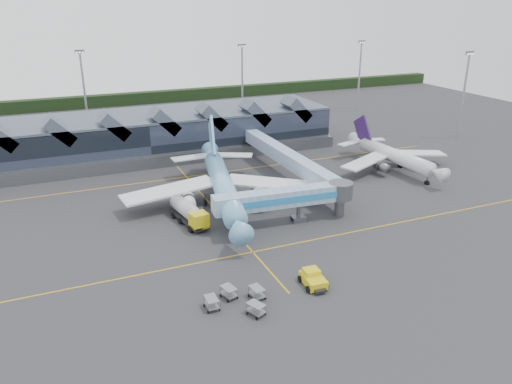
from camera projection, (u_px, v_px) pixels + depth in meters
name	position (u px, v px, depth m)	size (l,w,h in m)	color
ground	(234.00, 230.00, 79.99)	(260.00, 260.00, 0.00)	#2B2B2D
taxi_stripes	(214.00, 208.00, 88.57)	(120.00, 60.00, 0.01)	#C89017
tree_line_far	(123.00, 99.00, 173.67)	(260.00, 4.00, 4.00)	black
terminal	(142.00, 135.00, 117.02)	(90.00, 22.25, 12.52)	black
light_masts	(224.00, 85.00, 137.01)	(132.40, 42.56, 22.45)	gray
main_airliner	(222.00, 183.00, 89.00)	(35.53, 41.47, 13.41)	#6AA1D7
regional_jet	(392.00, 155.00, 107.68)	(27.07, 29.51, 10.14)	silver
jet_bridge	(294.00, 198.00, 81.52)	(24.20, 5.34, 6.06)	#75A8C3
fuel_truck	(188.00, 212.00, 82.05)	(4.41, 10.67, 3.55)	black
pushback_tug	(313.00, 279.00, 64.37)	(3.15, 4.69, 2.00)	gold
baggage_carts	(238.00, 299.00, 60.26)	(7.39, 7.06, 1.49)	gray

